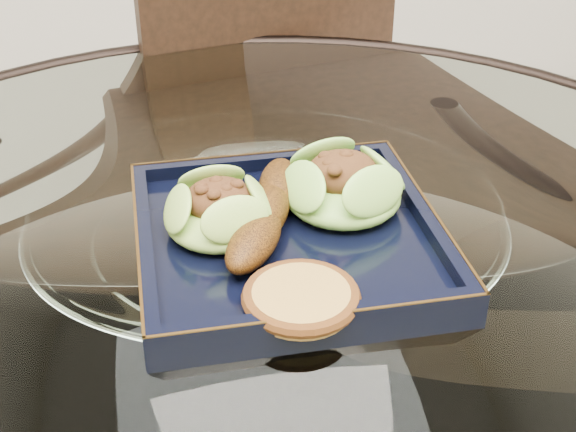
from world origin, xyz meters
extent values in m
cylinder|color=white|center=(0.00, 0.00, 0.76)|extent=(1.10, 1.10, 0.01)
torus|color=black|center=(0.00, 0.00, 0.76)|extent=(1.13, 1.13, 0.02)
cylinder|color=black|center=(0.28, 0.28, 0.38)|extent=(0.04, 0.04, 0.75)
cylinder|color=black|center=(-0.28, 0.28, 0.38)|extent=(0.04, 0.04, 0.75)
cube|color=black|center=(0.14, 0.38, 0.48)|extent=(0.50, 0.50, 0.04)
cube|color=black|center=(0.11, 0.57, 0.75)|extent=(0.41, 0.10, 0.47)
cylinder|color=black|center=(0.36, 0.23, 0.23)|extent=(0.03, 0.03, 0.46)
cylinder|color=black|center=(-0.07, 0.52, 0.23)|extent=(0.03, 0.03, 0.46)
cylinder|color=black|center=(0.29, 0.59, 0.23)|extent=(0.03, 0.03, 0.46)
cube|color=black|center=(0.02, -0.01, 0.77)|extent=(0.27, 0.27, 0.02)
ellipsoid|color=olive|center=(-0.04, 0.01, 0.80)|extent=(0.12, 0.12, 0.04)
ellipsoid|color=#5FAB31|center=(0.08, 0.02, 0.80)|extent=(0.12, 0.12, 0.04)
ellipsoid|color=#572F09|center=(0.00, 0.00, 0.80)|extent=(0.11, 0.18, 0.03)
cylinder|color=#AC8339|center=(0.01, -0.12, 0.79)|extent=(0.10, 0.10, 0.02)
camera|label=1|loc=(-0.10, -0.60, 1.18)|focal=50.00mm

